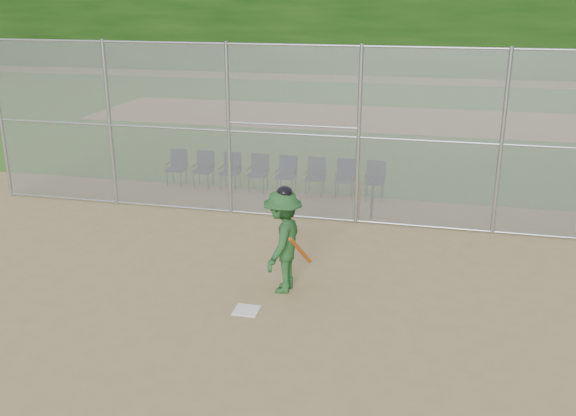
# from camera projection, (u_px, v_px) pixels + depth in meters

# --- Properties ---
(ground) EXTENTS (100.00, 100.00, 0.00)m
(ground) POSITION_uv_depth(u_px,v_px,m) (252.00, 321.00, 10.32)
(ground) COLOR tan
(ground) RESTS_ON ground
(grass_strip) EXTENTS (100.00, 100.00, 0.00)m
(grass_strip) POSITION_uv_depth(u_px,v_px,m) (373.00, 118.00, 26.92)
(grass_strip) COLOR #31671F
(grass_strip) RESTS_ON ground
(dirt_patch_far) EXTENTS (24.00, 24.00, 0.00)m
(dirt_patch_far) POSITION_uv_depth(u_px,v_px,m) (373.00, 118.00, 26.91)
(dirt_patch_far) COLOR tan
(dirt_patch_far) RESTS_ON ground
(backstop_fence) EXTENTS (16.09, 0.09, 4.00)m
(backstop_fence) POSITION_uv_depth(u_px,v_px,m) (314.00, 132.00, 14.27)
(backstop_fence) COLOR gray
(backstop_fence) RESTS_ON ground
(home_plate) EXTENTS (0.41, 0.41, 0.02)m
(home_plate) POSITION_uv_depth(u_px,v_px,m) (247.00, 310.00, 10.64)
(home_plate) COLOR white
(home_plate) RESTS_ON ground
(batter_at_plate) EXTENTS (0.94, 1.33, 1.93)m
(batter_at_plate) POSITION_uv_depth(u_px,v_px,m) (283.00, 241.00, 11.11)
(batter_at_plate) COLOR #215224
(batter_at_plate) RESTS_ON ground
(spare_bats) EXTENTS (0.36, 0.27, 0.84)m
(spare_bats) POSITION_uv_depth(u_px,v_px,m) (366.00, 200.00, 14.95)
(spare_bats) COLOR #D84C14
(spare_bats) RESTS_ON ground
(chair_0) EXTENTS (0.54, 0.52, 0.96)m
(chair_0) POSITION_uv_depth(u_px,v_px,m) (176.00, 168.00, 17.45)
(chair_0) COLOR #10173B
(chair_0) RESTS_ON ground
(chair_1) EXTENTS (0.54, 0.52, 0.96)m
(chair_1) POSITION_uv_depth(u_px,v_px,m) (203.00, 170.00, 17.28)
(chair_1) COLOR #10173B
(chair_1) RESTS_ON ground
(chair_2) EXTENTS (0.54, 0.52, 0.96)m
(chair_2) POSITION_uv_depth(u_px,v_px,m) (230.00, 172.00, 17.11)
(chair_2) COLOR #10173B
(chair_2) RESTS_ON ground
(chair_3) EXTENTS (0.54, 0.52, 0.96)m
(chair_3) POSITION_uv_depth(u_px,v_px,m) (258.00, 173.00, 16.94)
(chair_3) COLOR #10173B
(chair_3) RESTS_ON ground
(chair_4) EXTENTS (0.54, 0.52, 0.96)m
(chair_4) POSITION_uv_depth(u_px,v_px,m) (286.00, 175.00, 16.77)
(chair_4) COLOR #10173B
(chair_4) RESTS_ON ground
(chair_5) EXTENTS (0.54, 0.52, 0.96)m
(chair_5) POSITION_uv_depth(u_px,v_px,m) (315.00, 177.00, 16.60)
(chair_5) COLOR #10173B
(chair_5) RESTS_ON ground
(chair_6) EXTENTS (0.54, 0.52, 0.96)m
(chair_6) POSITION_uv_depth(u_px,v_px,m) (345.00, 179.00, 16.44)
(chair_6) COLOR #10173B
(chair_6) RESTS_ON ground
(chair_7) EXTENTS (0.54, 0.52, 0.96)m
(chair_7) POSITION_uv_depth(u_px,v_px,m) (375.00, 181.00, 16.27)
(chair_7) COLOR #10173B
(chair_7) RESTS_ON ground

